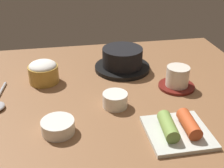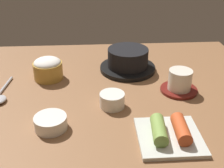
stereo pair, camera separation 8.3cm
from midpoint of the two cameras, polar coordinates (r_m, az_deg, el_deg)
The scene contains 7 objects.
dining_table at distance 86.80cm, azimuth -4.28°, elevation -1.89°, with size 100.00×76.00×2.00cm, color brown.
stone_pot at distance 97.41cm, azimuth -0.40°, elevation 4.73°, with size 18.56×18.56×7.55cm.
rice_bowl at distance 92.69cm, azimuth -15.85°, elevation 2.34°, with size 9.17×9.17×6.99cm.
tea_cup_with_saucer at distance 87.56cm, azimuth 10.05°, elevation 1.02°, with size 10.80×10.80×6.72cm.
banchan_cup_center at distance 77.64cm, azimuth -2.46°, elevation -3.15°, with size 6.72×6.72×3.91cm.
kimchi_plate at distance 68.88cm, azimuth 9.45°, elevation -8.80°, with size 14.43×14.43×4.25cm.
side_bowl_near at distance 70.45cm, azimuth -13.95°, elevation -8.13°, with size 7.85×7.85×3.23cm.
Camera 1 is at (-11.01, -74.12, 44.80)cm, focal length 46.63 mm.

